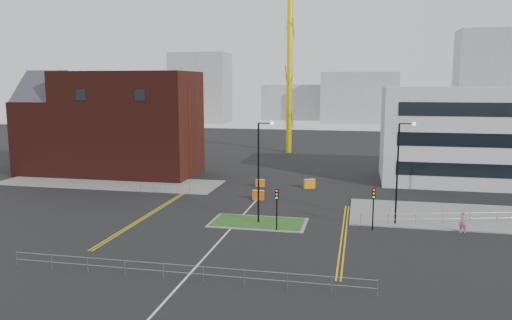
% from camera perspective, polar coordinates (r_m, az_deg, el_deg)
% --- Properties ---
extents(ground, '(200.00, 200.00, 0.00)m').
position_cam_1_polar(ground, '(38.25, -5.17, -10.25)').
color(ground, black).
rests_on(ground, ground).
extents(pavement_left, '(28.00, 8.00, 0.12)m').
position_cam_1_polar(pavement_left, '(65.53, -16.35, -2.49)').
color(pavement_left, slate).
rests_on(pavement_left, ground).
extents(pavement_right, '(24.00, 10.00, 0.12)m').
position_cam_1_polar(pavement_right, '(51.34, 24.31, -5.98)').
color(pavement_right, slate).
rests_on(pavement_right, ground).
extents(island_kerb, '(8.60, 4.60, 0.08)m').
position_cam_1_polar(island_kerb, '(45.16, 0.28, -7.17)').
color(island_kerb, slate).
rests_on(island_kerb, ground).
extents(grass_island, '(8.00, 4.00, 0.12)m').
position_cam_1_polar(grass_island, '(45.16, 0.28, -7.15)').
color(grass_island, '#24511B').
rests_on(grass_island, ground).
extents(brick_building, '(24.20, 10.07, 14.24)m').
position_cam_1_polar(brick_building, '(71.27, -16.43, 3.90)').
color(brick_building, '#3F150F').
rests_on(brick_building, ground).
extents(office_block, '(25.00, 12.20, 12.00)m').
position_cam_1_polar(office_block, '(68.55, 24.73, 2.57)').
color(office_block, silver).
rests_on(office_block, ground).
extents(tower_crane, '(52.85, 6.14, 37.23)m').
position_cam_1_polar(tower_crane, '(91.35, 7.77, 17.04)').
color(tower_crane, yellow).
rests_on(tower_crane, ground).
extents(streetlamp_island, '(1.46, 0.36, 9.18)m').
position_cam_1_polar(streetlamp_island, '(43.95, 0.56, -0.44)').
color(streetlamp_island, black).
rests_on(streetlamp_island, ground).
extents(streetlamp_right_near, '(1.46, 0.36, 9.18)m').
position_cam_1_polar(streetlamp_right_near, '(45.23, 16.16, -0.52)').
color(streetlamp_right_near, black).
rests_on(streetlamp_right_near, ground).
extents(traffic_light_island, '(0.28, 0.33, 3.65)m').
position_cam_1_polar(traffic_light_island, '(42.25, 2.39, -4.76)').
color(traffic_light_island, black).
rests_on(traffic_light_island, ground).
extents(traffic_light_right, '(0.28, 0.33, 3.65)m').
position_cam_1_polar(traffic_light_right, '(43.67, 13.28, -4.54)').
color(traffic_light_right, black).
rests_on(traffic_light_right, ground).
extents(railing_front, '(24.05, 0.05, 1.10)m').
position_cam_1_polar(railing_front, '(32.64, -8.34, -12.24)').
color(railing_front, gray).
rests_on(railing_front, ground).
extents(railing_left, '(6.05, 0.05, 1.10)m').
position_cam_1_polar(railing_left, '(58.05, -10.38, -3.01)').
color(railing_left, gray).
rests_on(railing_left, ground).
extents(railing_right, '(19.05, 5.05, 1.10)m').
position_cam_1_polar(railing_right, '(48.49, 23.25, -5.88)').
color(railing_right, gray).
rests_on(railing_right, ground).
extents(centre_line, '(0.15, 30.00, 0.01)m').
position_cam_1_polar(centre_line, '(40.06, -4.32, -9.34)').
color(centre_line, silver).
rests_on(centre_line, ground).
extents(yellow_left_a, '(0.12, 24.00, 0.01)m').
position_cam_1_polar(yellow_left_a, '(50.28, -11.69, -5.74)').
color(yellow_left_a, gold).
rests_on(yellow_left_a, ground).
extents(yellow_left_b, '(0.12, 24.00, 0.01)m').
position_cam_1_polar(yellow_left_b, '(50.16, -11.38, -5.77)').
color(yellow_left_b, gold).
rests_on(yellow_left_b, ground).
extents(yellow_right_a, '(0.12, 20.00, 0.01)m').
position_cam_1_polar(yellow_right_a, '(42.42, 9.80, -8.41)').
color(yellow_right_a, gold).
rests_on(yellow_right_a, ground).
extents(yellow_right_b, '(0.12, 20.00, 0.01)m').
position_cam_1_polar(yellow_right_b, '(42.41, 10.21, -8.43)').
color(yellow_right_b, gold).
rests_on(yellow_right_b, ground).
extents(skyline_a, '(18.00, 12.00, 22.00)m').
position_cam_1_polar(skyline_a, '(162.67, -6.35, 8.18)').
color(skyline_a, gray).
rests_on(skyline_a, ground).
extents(skyline_b, '(24.00, 12.00, 16.00)m').
position_cam_1_polar(skyline_b, '(164.61, 11.71, 7.02)').
color(skyline_b, gray).
rests_on(skyline_b, ground).
extents(skyline_c, '(14.00, 12.00, 28.00)m').
position_cam_1_polar(skyline_c, '(163.19, 24.29, 8.53)').
color(skyline_c, gray).
rests_on(skyline_c, ground).
extents(skyline_d, '(30.00, 12.00, 12.00)m').
position_cam_1_polar(skyline_d, '(175.66, 5.79, 6.60)').
color(skyline_d, gray).
rests_on(skyline_d, ground).
extents(pedestrian, '(0.71, 0.49, 1.85)m').
position_cam_1_polar(pedestrian, '(45.49, 22.62, -6.58)').
color(pedestrian, '#B8778E').
rests_on(pedestrian, ground).
extents(barrier_left, '(1.09, 0.41, 0.90)m').
position_cam_1_polar(barrier_left, '(60.60, 0.48, -2.62)').
color(barrier_left, orange).
rests_on(barrier_left, ground).
extents(barrier_mid, '(1.28, 0.53, 1.05)m').
position_cam_1_polar(barrier_mid, '(53.79, 0.27, -3.99)').
color(barrier_mid, '#CC550B').
rests_on(barrier_mid, ground).
extents(barrier_right, '(1.39, 0.93, 1.12)m').
position_cam_1_polar(barrier_right, '(60.00, 6.13, -2.67)').
color(barrier_right, orange).
rests_on(barrier_right, ground).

